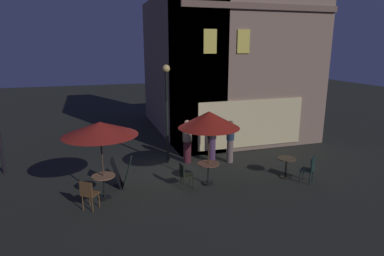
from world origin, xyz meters
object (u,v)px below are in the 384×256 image
at_px(street_lamp_near_corner, 167,99).
at_px(cafe_chair_2, 310,168).
at_px(cafe_chair_0, 88,192).
at_px(patron_standing_0, 212,141).
at_px(cafe_table_2, 286,164).
at_px(menu_sandwich_board, 122,172).
at_px(cafe_table_1, 208,169).
at_px(patron_standing_1, 230,141).
at_px(cafe_table_0, 104,182).
at_px(patron_standing_2, 187,141).
at_px(patio_umbrella_1, 209,120).
at_px(patio_umbrella_0, 100,129).
at_px(cafe_chair_1, 185,174).

bearing_deg(street_lamp_near_corner, cafe_chair_2, -38.76).
relative_size(cafe_chair_0, patron_standing_0, 0.51).
distance_m(street_lamp_near_corner, cafe_chair_0, 4.81).
xyz_separation_m(cafe_table_2, cafe_chair_2, (0.49, -0.66, 0.05)).
relative_size(cafe_chair_0, cafe_chair_2, 0.97).
bearing_deg(menu_sandwich_board, cafe_chair_2, -4.81).
bearing_deg(patron_standing_0, street_lamp_near_corner, 18.37).
height_order(cafe_table_1, patron_standing_1, patron_standing_1).
bearing_deg(cafe_table_0, patron_standing_2, 34.97).
height_order(cafe_table_0, cafe_chair_2, cafe_chair_2).
height_order(menu_sandwich_board, patron_standing_2, patron_standing_2).
height_order(menu_sandwich_board, patio_umbrella_1, patio_umbrella_1).
bearing_deg(cafe_table_2, patron_standing_1, 121.66).
xyz_separation_m(patio_umbrella_0, patron_standing_2, (3.37, 2.36, -1.34)).
height_order(cafe_table_1, cafe_table_2, cafe_table_1).
xyz_separation_m(cafe_table_0, patron_standing_0, (4.33, 2.12, 0.34)).
bearing_deg(patron_standing_2, cafe_chair_1, 4.37).
bearing_deg(street_lamp_near_corner, cafe_table_0, -136.34).
xyz_separation_m(street_lamp_near_corner, cafe_table_1, (0.83, -2.41, -2.06)).
xyz_separation_m(menu_sandwich_board, patron_standing_1, (4.38, 1.09, 0.37)).
xyz_separation_m(cafe_table_1, cafe_table_2, (2.85, -0.28, -0.05)).
xyz_separation_m(cafe_table_0, cafe_table_2, (6.27, -0.21, -0.05)).
relative_size(street_lamp_near_corner, cafe_table_0, 5.14).
height_order(cafe_table_2, patio_umbrella_0, patio_umbrella_0).
relative_size(cafe_table_0, patron_standing_0, 0.43).
bearing_deg(menu_sandwich_board, cafe_table_0, -119.94).
relative_size(cafe_chair_1, cafe_chair_2, 0.91).
xyz_separation_m(menu_sandwich_board, patron_standing_2, (2.75, 1.61, 0.38)).
bearing_deg(cafe_chair_1, patio_umbrella_1, 0.00).
bearing_deg(menu_sandwich_board, patron_standing_2, 40.36).
height_order(cafe_chair_1, patron_standing_0, patron_standing_0).
relative_size(street_lamp_near_corner, cafe_table_1, 5.19).
xyz_separation_m(cafe_table_1, cafe_chair_2, (3.34, -0.94, 0.00)).
distance_m(menu_sandwich_board, cafe_table_0, 0.97).
bearing_deg(patron_standing_1, cafe_chair_2, 131.44).
relative_size(street_lamp_near_corner, patron_standing_1, 2.26).
xyz_separation_m(street_lamp_near_corner, cafe_chair_1, (-0.02, -2.48, -2.09)).
bearing_deg(cafe_chair_1, cafe_chair_2, -16.18).
relative_size(cafe_table_0, cafe_table_2, 1.05).
height_order(cafe_table_2, patron_standing_1, patron_standing_1).
bearing_deg(cafe_table_0, patron_standing_0, 26.05).
distance_m(cafe_table_1, cafe_chair_0, 3.94).
height_order(cafe_chair_0, cafe_chair_1, cafe_chair_0).
xyz_separation_m(cafe_table_2, patron_standing_1, (-1.26, 2.05, 0.38)).
height_order(patio_umbrella_1, patron_standing_1, patio_umbrella_1).
bearing_deg(patio_umbrella_1, patron_standing_0, 66.17).
relative_size(cafe_table_1, patron_standing_2, 0.43).
distance_m(menu_sandwich_board, cafe_table_2, 5.73).
distance_m(cafe_chair_0, patron_standing_0, 5.53).
xyz_separation_m(cafe_chair_1, patron_standing_2, (0.80, 2.36, 0.37)).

